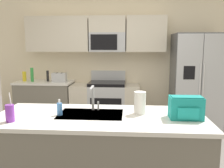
{
  "coord_description": "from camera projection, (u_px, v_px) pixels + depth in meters",
  "views": [
    {
      "loc": [
        0.24,
        -2.97,
        1.62
      ],
      "look_at": [
        -0.02,
        0.6,
        1.05
      ],
      "focal_mm": 38.62,
      "sensor_mm": 36.0,
      "label": 1
    }
  ],
  "objects": [
    {
      "name": "kitchen_wall_unit",
      "position": [
        111.0,
        53.0,
        5.03
      ],
      "size": [
        5.2,
        0.43,
        2.6
      ],
      "color": "beige",
      "rests_on": "ground"
    },
    {
      "name": "back_counter",
      "position": [
        45.0,
        103.0,
        5.01
      ],
      "size": [
        1.13,
        0.63,
        0.9
      ],
      "color": "slate",
      "rests_on": "ground"
    },
    {
      "name": "range_oven",
      "position": [
        105.0,
        104.0,
        4.92
      ],
      "size": [
        1.36,
        0.61,
        1.1
      ],
      "color": "#B7BABF",
      "rests_on": "ground"
    },
    {
      "name": "refrigerator",
      "position": [
        196.0,
        82.0,
        4.65
      ],
      "size": [
        0.9,
        0.76,
        1.85
      ],
      "color": "#4C4F54",
      "rests_on": "ground"
    },
    {
      "name": "island_counter",
      "position": [
        100.0,
        156.0,
        2.58
      ],
      "size": [
        2.2,
        0.94,
        0.9
      ],
      "color": "slate",
      "rests_on": "ground"
    },
    {
      "name": "toaster",
      "position": [
        59.0,
        77.0,
        4.85
      ],
      "size": [
        0.28,
        0.16,
        0.18
      ],
      "color": "#B7BABF",
      "rests_on": "back_counter"
    },
    {
      "name": "pepper_mill",
      "position": [
        48.0,
        76.0,
        4.91
      ],
      "size": [
        0.05,
        0.05,
        0.22
      ],
      "primitive_type": "cylinder",
      "color": "black",
      "rests_on": "back_counter"
    },
    {
      "name": "bottle_green",
      "position": [
        32.0,
        75.0,
        4.88
      ],
      "size": [
        0.06,
        0.06,
        0.28
      ],
      "primitive_type": "cylinder",
      "color": "green",
      "rests_on": "back_counter"
    },
    {
      "name": "bottle_yellow",
      "position": [
        24.0,
        76.0,
        4.93
      ],
      "size": [
        0.08,
        0.08,
        0.2
      ],
      "primitive_type": "cylinder",
      "color": "yellow",
      "rests_on": "back_counter"
    },
    {
      "name": "sink_faucet",
      "position": [
        93.0,
        96.0,
        2.68
      ],
      "size": [
        0.09,
        0.21,
        0.28
      ],
      "color": "#B7BABF",
      "rests_on": "island_counter"
    },
    {
      "name": "drink_cup_purple",
      "position": [
        10.0,
        113.0,
        2.29
      ],
      "size": [
        0.08,
        0.08,
        0.29
      ],
      "color": "purple",
      "rests_on": "island_counter"
    },
    {
      "name": "soap_dispenser",
      "position": [
        60.0,
        109.0,
        2.52
      ],
      "size": [
        0.06,
        0.06,
        0.17
      ],
      "color": "#4C8CD8",
      "rests_on": "island_counter"
    },
    {
      "name": "paper_towel_roll",
      "position": [
        140.0,
        103.0,
        2.56
      ],
      "size": [
        0.12,
        0.12,
        0.24
      ],
      "primitive_type": "cylinder",
      "color": "white",
      "rests_on": "island_counter"
    },
    {
      "name": "backpack",
      "position": [
        186.0,
        107.0,
        2.39
      ],
      "size": [
        0.32,
        0.22,
        0.23
      ],
      "color": "teal",
      "rests_on": "island_counter"
    }
  ]
}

